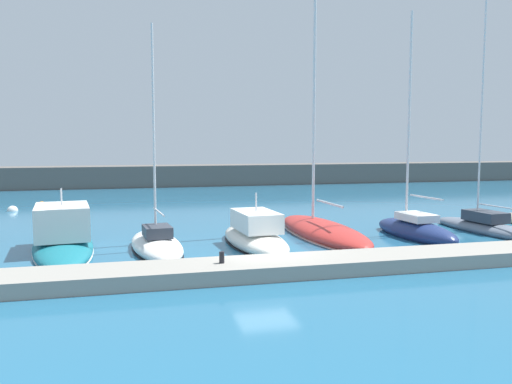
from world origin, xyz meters
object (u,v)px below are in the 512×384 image
at_px(sailboat_navy_seventh, 415,229).
at_px(mooring_buoy_orange, 42,206).
at_px(motorboat_teal_third, 63,238).
at_px(sailboat_white_fourth, 156,244).
at_px(sailboat_red_sixth, 323,228).
at_px(dock_bollard, 222,257).
at_px(mooring_buoy_white, 13,211).
at_px(sailboat_slate_eighth, 487,226).
at_px(motorboat_ivory_fifth, 255,236).

height_order(sailboat_navy_seventh, mooring_buoy_orange, sailboat_navy_seventh).
bearing_deg(mooring_buoy_orange, motorboat_teal_third, -78.76).
distance_m(sailboat_white_fourth, mooring_buoy_orange, 21.44).
distance_m(sailboat_red_sixth, sailboat_navy_seventh, 5.01).
bearing_deg(dock_bollard, sailboat_navy_seventh, 26.32).
distance_m(sailboat_white_fourth, sailboat_navy_seventh, 13.86).
height_order(sailboat_red_sixth, sailboat_navy_seventh, sailboat_red_sixth).
relative_size(mooring_buoy_white, mooring_buoy_orange, 1.10).
distance_m(sailboat_white_fourth, dock_bollard, 6.01).
xyz_separation_m(sailboat_navy_seventh, mooring_buoy_white, (-23.52, 16.87, -0.43)).
bearing_deg(motorboat_teal_third, mooring_buoy_orange, 4.89).
relative_size(sailboat_red_sixth, sailboat_navy_seventh, 1.78).
relative_size(sailboat_red_sixth, mooring_buoy_white, 28.52).
distance_m(sailboat_red_sixth, sailboat_slate_eighth, 9.64).
bearing_deg(sailboat_red_sixth, mooring_buoy_orange, 41.42).
xyz_separation_m(motorboat_teal_third, sailboat_white_fourth, (4.35, -1.47, -0.25)).
bearing_deg(sailboat_white_fourth, mooring_buoy_white, 23.95).
distance_m(mooring_buoy_orange, dock_bollard, 27.44).
bearing_deg(sailboat_slate_eighth, motorboat_ivory_fifth, 86.81).
bearing_deg(dock_bollard, sailboat_white_fourth, 110.91).
bearing_deg(dock_bollard, mooring_buoy_orange, 111.72).
distance_m(sailboat_white_fourth, motorboat_ivory_fifth, 4.83).
height_order(motorboat_ivory_fifth, sailboat_red_sixth, sailboat_red_sixth).
bearing_deg(sailboat_slate_eighth, motorboat_teal_third, 82.32).
bearing_deg(sailboat_red_sixth, motorboat_ivory_fifth, 110.12).
bearing_deg(sailboat_white_fourth, dock_bollard, -164.63).
height_order(sailboat_slate_eighth, mooring_buoy_white, sailboat_slate_eighth).
distance_m(motorboat_teal_third, dock_bollard, 9.59).
bearing_deg(mooring_buoy_orange, sailboat_red_sixth, -46.70).
bearing_deg(sailboat_slate_eighth, sailboat_white_fourth, 86.30).
bearing_deg(mooring_buoy_orange, sailboat_navy_seventh, -41.98).
distance_m(motorboat_ivory_fifth, mooring_buoy_orange, 23.66).
relative_size(sailboat_red_sixth, dock_bollard, 50.50).
bearing_deg(motorboat_ivory_fifth, motorboat_teal_third, 76.97).
bearing_deg(mooring_buoy_white, motorboat_ivory_fifth, -49.66).
height_order(motorboat_teal_third, sailboat_slate_eighth, sailboat_slate_eighth).
xyz_separation_m(sailboat_red_sixth, dock_bollard, (-6.95, -7.33, 0.37)).
height_order(sailboat_white_fourth, mooring_buoy_white, sailboat_white_fourth).
bearing_deg(sailboat_red_sixth, sailboat_navy_seventh, -109.69).
distance_m(sailboat_red_sixth, mooring_buoy_orange, 24.94).
xyz_separation_m(sailboat_white_fourth, motorboat_ivory_fifth, (4.83, 0.02, 0.17)).
relative_size(motorboat_teal_third, sailboat_white_fourth, 0.99).
bearing_deg(sailboat_red_sixth, motorboat_teal_third, 89.28).
height_order(sailboat_slate_eighth, mooring_buoy_orange, sailboat_slate_eighth).
bearing_deg(sailboat_navy_seventh, motorboat_teal_third, 81.57).
relative_size(motorboat_teal_third, mooring_buoy_orange, 15.00).
distance_m(motorboat_teal_third, mooring_buoy_orange, 18.79).
bearing_deg(mooring_buoy_white, sailboat_white_fourth, -60.51).
xyz_separation_m(mooring_buoy_white, mooring_buoy_orange, (1.64, 2.81, 0.00)).
height_order(sailboat_red_sixth, dock_bollard, sailboat_red_sixth).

